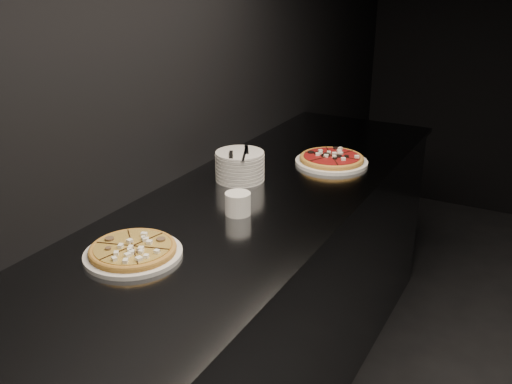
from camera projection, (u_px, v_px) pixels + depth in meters
The scene contains 7 objects.
wall_left at pixel (177, 57), 2.16m from camera, with size 0.02×5.00×2.80m, color black.
counter at pixel (262, 295), 2.35m from camera, with size 0.74×2.44×0.92m.
pizza_mushroom at pixel (133, 251), 1.69m from camera, with size 0.33×0.33×0.03m.
pizza_tomato at pixel (332, 159), 2.47m from camera, with size 0.31×0.31×0.04m.
plate_stack at pixel (240, 166), 2.27m from camera, with size 0.19×0.19×0.12m.
cutlery at pixel (239, 153), 2.24m from camera, with size 0.09×0.20×0.01m.
ramekin at pixel (238, 203), 1.97m from camera, with size 0.09×0.09×0.08m.
Camera 1 is at (-1.19, -1.78, 1.73)m, focal length 40.00 mm.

